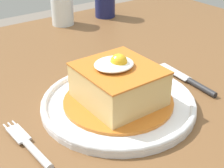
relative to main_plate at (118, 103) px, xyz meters
The scene contains 6 objects.
dining_table 0.11m from the main_plate, 111.17° to the left, with size 1.42×1.05×0.77m.
main_plate is the anchor object (origin of this frame).
sandwich_meal 0.04m from the main_plate, 136.98° to the left, with size 0.20×0.20×0.10m.
fork 0.18m from the main_plate, behind, with size 0.03×0.14×0.01m.
knife 0.18m from the main_plate, ahead, with size 0.03×0.17×0.01m.
drinking_glass 0.50m from the main_plate, 73.00° to the left, with size 0.07×0.07×0.10m.
Camera 1 is at (-0.30, -0.45, 1.11)m, focal length 52.66 mm.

